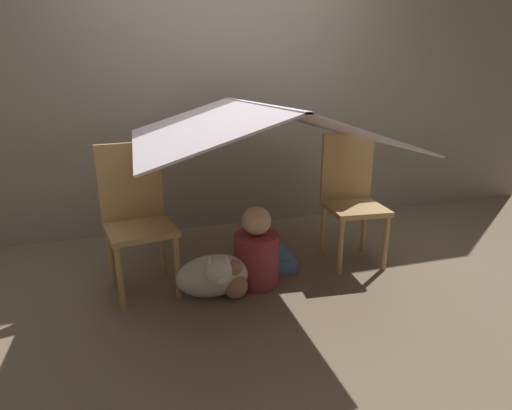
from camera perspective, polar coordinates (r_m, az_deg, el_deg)
ground_plane at (r=2.78m, az=0.41°, el=-10.56°), size 8.80×8.80×0.00m
wall_back at (r=3.58m, az=-5.28°, el=16.46°), size 7.00×0.05×2.50m
chair_left at (r=2.61m, az=-16.71°, el=-1.18°), size 0.46×0.46×0.93m
chair_right at (r=3.01m, az=13.45°, el=1.46°), size 0.43×0.43×0.93m
sheet_canopy at (r=2.53m, az=-0.00°, el=11.73°), size 1.50×1.59×0.24m
person_front at (r=2.63m, az=0.09°, el=-6.82°), size 0.30×0.30×0.54m
dog at (r=2.51m, az=-6.03°, el=-9.92°), size 0.46×0.40×0.35m
floor_cushion at (r=2.91m, az=1.43°, el=-8.13°), size 0.37×0.30×0.10m
plush_toy at (r=2.52m, az=-3.00°, el=-11.01°), size 0.16×0.16×0.25m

